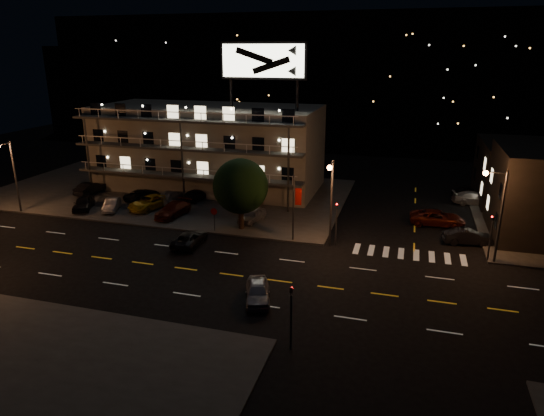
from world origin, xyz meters
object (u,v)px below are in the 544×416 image
(lot_car_2, at_px, (150,202))
(road_car_east, at_px, (258,291))
(side_car_0, at_px, (468,237))
(road_car_west, at_px, (190,239))
(lot_car_4, at_px, (252,215))
(lot_car_7, at_px, (170,196))
(tree, at_px, (240,188))

(lot_car_2, height_order, road_car_east, lot_car_2)
(side_car_0, bearing_deg, road_car_west, 97.98)
(lot_car_4, height_order, road_car_east, lot_car_4)
(lot_car_2, relative_size, road_car_west, 1.14)
(side_car_0, xyz_separation_m, road_car_west, (-24.56, -7.40, -0.07))
(lot_car_7, relative_size, road_car_west, 1.02)
(tree, height_order, road_car_west, tree)
(tree, xyz_separation_m, lot_car_2, (-11.95, 3.15, -3.48))
(tree, distance_m, road_car_west, 7.10)
(side_car_0, bearing_deg, lot_car_2, 79.65)
(lot_car_2, height_order, road_car_west, lot_car_2)
(tree, height_order, side_car_0, tree)
(lot_car_7, height_order, road_car_east, lot_car_7)
(lot_car_4, relative_size, road_car_west, 0.84)
(road_car_east, bearing_deg, road_car_west, 119.91)
(lot_car_4, distance_m, side_car_0, 21.03)
(lot_car_4, bearing_deg, tree, -85.55)
(lot_car_4, height_order, lot_car_7, lot_car_7)
(lot_car_4, bearing_deg, lot_car_2, -170.02)
(lot_car_7, xyz_separation_m, side_car_0, (32.35, -3.75, -0.12))
(road_car_east, distance_m, road_car_west, 12.27)
(lot_car_7, bearing_deg, road_car_east, 128.44)
(road_car_west, bearing_deg, lot_car_2, -44.57)
(lot_car_2, bearing_deg, lot_car_4, 13.15)
(lot_car_2, bearing_deg, tree, 2.28)
(side_car_0, height_order, road_car_west, side_car_0)
(road_car_west, bearing_deg, road_car_east, 137.15)
(lot_car_7, relative_size, side_car_0, 1.09)
(tree, distance_m, side_car_0, 21.84)
(lot_car_2, bearing_deg, lot_car_7, 87.52)
(road_car_west, bearing_deg, side_car_0, -164.44)
(lot_car_7, distance_m, road_car_east, 25.70)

